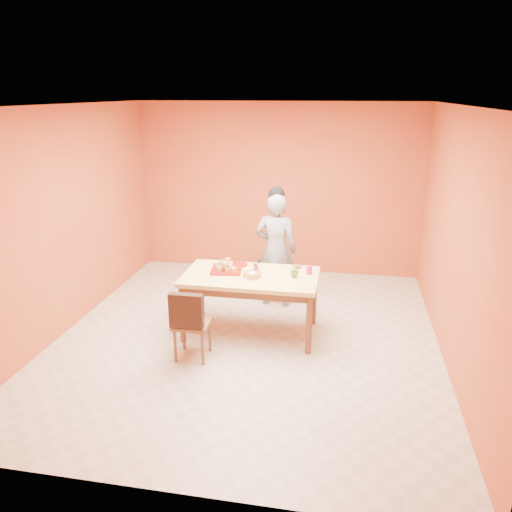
% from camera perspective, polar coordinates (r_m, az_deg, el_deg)
% --- Properties ---
extents(floor, '(5.00, 5.00, 0.00)m').
position_cam_1_polar(floor, '(6.11, -1.00, -9.35)').
color(floor, beige).
rests_on(floor, ground).
extents(ceiling, '(5.00, 5.00, 0.00)m').
position_cam_1_polar(ceiling, '(5.41, -1.16, 16.84)').
color(ceiling, white).
rests_on(ceiling, wall_back).
extents(wall_back, '(4.50, 0.00, 4.50)m').
position_cam_1_polar(wall_back, '(8.02, 2.53, 7.61)').
color(wall_back, '#B35E29').
rests_on(wall_back, floor).
extents(wall_left, '(0.00, 5.00, 5.00)m').
position_cam_1_polar(wall_left, '(6.44, -21.13, 3.71)').
color(wall_left, '#B35E29').
rests_on(wall_left, floor).
extents(wall_right, '(0.00, 5.00, 5.00)m').
position_cam_1_polar(wall_right, '(5.63, 22.00, 1.61)').
color(wall_right, '#B35E29').
rests_on(wall_right, floor).
extents(dining_table, '(1.60, 0.90, 0.76)m').
position_cam_1_polar(dining_table, '(5.98, -0.61, -3.00)').
color(dining_table, '#E8D279').
rests_on(dining_table, floor).
extents(dining_chair, '(0.39, 0.45, 0.84)m').
position_cam_1_polar(dining_chair, '(5.56, -7.38, -7.51)').
color(dining_chair, brown).
rests_on(dining_chair, floor).
extents(pastry_pile, '(0.33, 0.33, 0.11)m').
position_cam_1_polar(pastry_pile, '(6.06, -3.39, -1.01)').
color(pastry_pile, '#E4A661').
rests_on(pastry_pile, pastry_platter).
extents(person, '(0.59, 0.40, 1.58)m').
position_cam_1_polar(person, '(6.78, 2.28, 0.70)').
color(person, gray).
rests_on(person, floor).
extents(pastry_platter, '(0.41, 0.41, 0.02)m').
position_cam_1_polar(pastry_platter, '(6.09, -3.38, -1.58)').
color(pastry_platter, maroon).
rests_on(pastry_platter, dining_table).
extents(red_dinner_plate, '(0.30, 0.30, 0.01)m').
position_cam_1_polar(red_dinner_plate, '(6.28, -2.02, -0.97)').
color(red_dinner_plate, maroon).
rests_on(red_dinner_plate, dining_table).
extents(white_cake_plate, '(0.27, 0.27, 0.01)m').
position_cam_1_polar(white_cake_plate, '(5.85, -0.42, -2.43)').
color(white_cake_plate, silver).
rests_on(white_cake_plate, dining_table).
extents(sponge_cake, '(0.27, 0.27, 0.05)m').
position_cam_1_polar(sponge_cake, '(5.84, -0.42, -2.15)').
color(sponge_cake, '#C97734').
rests_on(sponge_cake, white_cake_plate).
extents(cake_server, '(0.13, 0.28, 0.01)m').
position_cam_1_polar(cake_server, '(6.00, -0.00, -1.28)').
color(cake_server, silver).
rests_on(cake_server, sponge_cake).
extents(egg_ornament, '(0.10, 0.09, 0.12)m').
position_cam_1_polar(egg_ornament, '(5.86, 4.39, -1.88)').
color(egg_ornament, olive).
rests_on(egg_ornament, dining_table).
extents(magenta_glass, '(0.07, 0.07, 0.10)m').
position_cam_1_polar(magenta_glass, '(5.99, 6.07, -1.59)').
color(magenta_glass, '#B91B5D').
rests_on(magenta_glass, dining_table).
extents(checker_tin, '(0.13, 0.13, 0.03)m').
position_cam_1_polar(checker_tin, '(6.19, 4.72, -1.20)').
color(checker_tin, '#3A1D10').
rests_on(checker_tin, dining_table).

